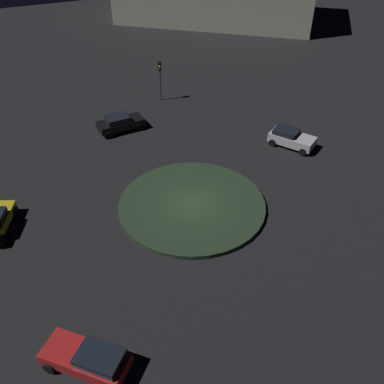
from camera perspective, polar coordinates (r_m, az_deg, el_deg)
ground_plane at (r=30.87m, az=-0.00°, el=-1.93°), size 120.17×120.17×0.00m
roundabout_island at (r=30.77m, az=-0.00°, el=-1.71°), size 10.47×10.47×0.31m
car_red at (r=22.66m, az=-13.51°, el=-20.64°), size 4.18×4.30×1.47m
car_black at (r=40.07m, az=-9.50°, el=9.02°), size 2.33×4.28×1.47m
car_silver at (r=38.18m, az=12.95°, el=6.99°), size 4.17×3.62×1.48m
traffic_light_west at (r=44.39m, az=-4.26°, el=15.40°), size 0.38×0.34×4.09m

